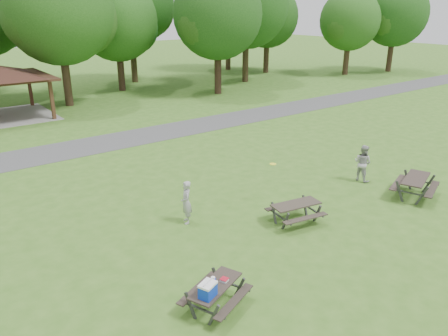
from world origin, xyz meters
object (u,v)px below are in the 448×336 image
picnic_table_near (213,290)px  picnic_table_middle (296,208)px  frisbee_thrower (186,202)px  frisbee_catcher (363,163)px

picnic_table_near → picnic_table_middle: bearing=22.7°
picnic_table_middle → picnic_table_near: bearing=-157.3°
frisbee_thrower → frisbee_catcher: 8.34m
picnic_table_middle → frisbee_catcher: bearing=11.4°
picnic_table_near → frisbee_catcher: bearing=17.2°
picnic_table_near → frisbee_thrower: bearing=65.1°
picnic_table_middle → frisbee_thrower: 3.84m
picnic_table_near → picnic_table_middle: size_ratio=1.01×
frisbee_catcher → frisbee_thrower: bearing=77.5°
picnic_table_near → picnic_table_middle: 5.56m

